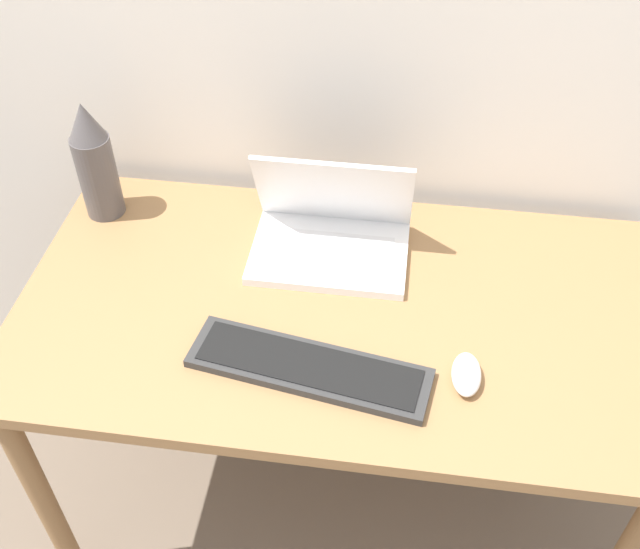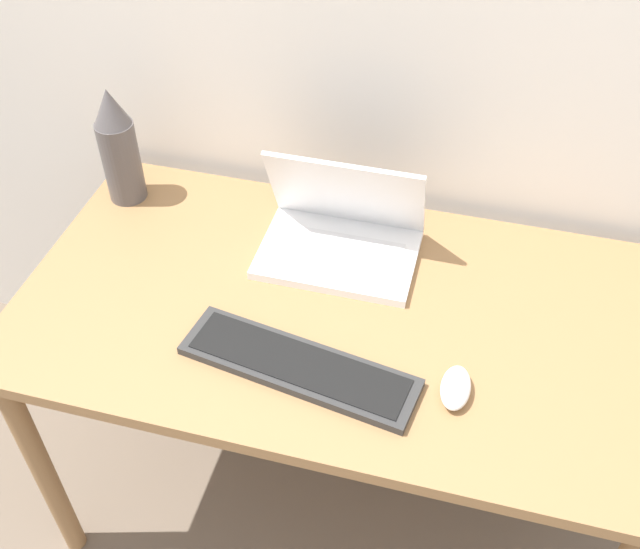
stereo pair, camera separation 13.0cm
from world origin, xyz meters
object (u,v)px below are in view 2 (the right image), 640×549
Objects in this scene: mouse at (456,388)px; vase at (118,147)px; keyboard at (299,366)px; laptop at (341,232)px.

vase is at bearing 154.92° from mouse.
keyboard is 0.71m from vase.
vase is (-0.55, 0.06, 0.09)m from laptop.
keyboard is 4.63× the size of mouse.
laptop is at bearing -6.31° from vase.
laptop is 0.46m from mouse.
keyboard is 0.30m from mouse.
vase reaches higher than keyboard.
mouse is at bearing -48.21° from laptop.
mouse is (0.30, -0.34, -0.03)m from laptop.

